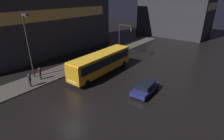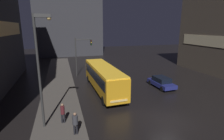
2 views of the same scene
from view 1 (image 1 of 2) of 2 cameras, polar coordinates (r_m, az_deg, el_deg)
The scene contains 8 objects.
ground_plane at distance 18.55m, azimuth -13.14°, elevation -12.93°, with size 120.00×120.00×0.00m, color black.
sidewalk_left at distance 30.33m, azimuth -9.36°, elevation 2.36°, with size 4.00×48.00×0.15m.
bus_near at distance 25.22m, azimuth -3.54°, elevation 2.79°, with size 2.82×11.28×3.15m.
car_taxi at distance 21.04m, azimuth 10.85°, elevation -5.65°, with size 2.06×4.32×1.42m.
pedestrian_near at distance 25.42m, azimuth -22.47°, elevation -0.84°, with size 0.41×0.41×1.70m.
pedestrian_mid at distance 23.93m, azimuth -25.38°, elevation -2.68°, with size 0.41×0.41×1.73m.
traffic_light_main at distance 31.56m, azimuth 3.76°, elevation 11.23°, with size 2.74×0.35×6.25m.
street_lamp_sidewalk at distance 25.07m, azimuth -25.84°, elevation 9.44°, with size 1.25×0.36×8.59m.
Camera 1 is at (12.25, -8.80, 10.80)m, focal length 28.00 mm.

